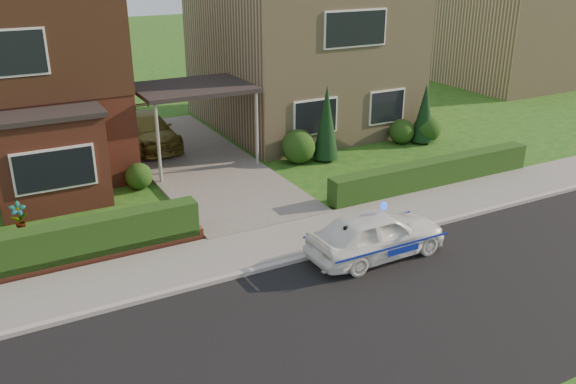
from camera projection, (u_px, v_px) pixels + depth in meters
ground at (386, 321)px, 12.40m from camera, size 120.00×120.00×0.00m
road at (386, 321)px, 12.40m from camera, size 60.00×6.00×0.02m
kerb at (310, 256)px, 14.87m from camera, size 60.00×0.16×0.12m
sidewalk at (290, 240)px, 15.73m from camera, size 60.00×2.00×0.10m
driveway at (197, 162)px, 21.36m from camera, size 3.80×12.00×0.12m
house_right at (300, 36)px, 25.00m from camera, size 7.50×8.06×7.25m
carport_link at (193, 89)px, 20.35m from camera, size 3.80×3.00×2.77m
dwarf_wall at (46, 267)px, 14.12m from camera, size 7.70×0.25×0.36m
hedge_left at (46, 271)px, 14.31m from camera, size 7.50×0.55×0.90m
hedge_right at (432, 187)px, 19.31m from camera, size 7.50×0.55×0.80m
shrub_left_mid at (88, 181)px, 18.00m from camera, size 1.32×1.32×1.32m
shrub_left_near at (139, 176)px, 19.03m from camera, size 0.84×0.84×0.84m
shrub_right_near at (298, 146)px, 21.26m from camera, size 1.20×1.20×1.20m
shrub_right_mid at (402, 131)px, 23.40m from camera, size 0.96×0.96×0.96m
shrub_right_far at (427, 128)px, 23.57m from camera, size 1.08×1.08×1.08m
conifer_a at (326, 125)px, 21.27m from camera, size 0.90×0.90×2.60m
conifer_b at (424, 115)px, 23.27m from camera, size 0.90×0.90×2.20m
neighbour_right at (508, 35)px, 33.26m from camera, size 6.50×7.00×5.20m
police_car at (376, 234)px, 14.78m from camera, size 3.25×3.55×1.37m
driveway_car at (147, 130)px, 22.71m from camera, size 1.80×4.13×1.18m
potted_plant_a at (19, 218)px, 16.14m from camera, size 0.47×0.34×0.83m
potted_plant_c at (163, 223)px, 15.95m from camera, size 0.45×0.45×0.72m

